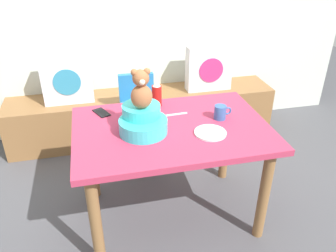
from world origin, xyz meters
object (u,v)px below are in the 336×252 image
pillow_floral_left (67,79)px  coffee_mug (221,112)px  pillow_floral_right (209,68)px  dining_table (171,141)px  cell_phone (101,113)px  infant_seat_teal (143,121)px  dinner_plate_near (210,133)px  ketchup_bottle (157,94)px  highchair (139,109)px  teddy_bear (141,90)px  book_stack (150,90)px

pillow_floral_left → coffee_mug: 1.53m
pillow_floral_right → dining_table: 1.33m
cell_phone → coffee_mug: bearing=-43.1°
infant_seat_teal → dinner_plate_near: infant_seat_teal is taller
pillow_floral_left → ketchup_bottle: bearing=-51.5°
dining_table → cell_phone: bearing=145.4°
coffee_mug → cell_phone: 0.81m
pillow_floral_right → highchair: (-0.76, -0.42, -0.16)m
pillow_floral_right → dinner_plate_near: pillow_floral_right is taller
infant_seat_teal → teddy_bear: (-0.00, -0.00, 0.21)m
pillow_floral_right → dinner_plate_near: 1.37m
pillow_floral_right → dining_table: (-0.66, -1.16, -0.05)m
highchair → teddy_bear: bearing=-96.1°
pillow_floral_right → highchair: size_ratio=0.56×
highchair → dinner_plate_near: (0.32, -0.88, 0.22)m
dining_table → dinner_plate_near: bearing=-33.2°
dining_table → highchair: 0.76m
teddy_bear → dinner_plate_near: (0.40, -0.13, -0.27)m
infant_seat_teal → highchair: bearing=83.9°
pillow_floral_left → infant_seat_teal: size_ratio=1.33×
infant_seat_teal → cell_phone: 0.39m
dinner_plate_near → dining_table: bearing=146.8°
coffee_mug → dinner_plate_near: bearing=-126.8°
pillow_floral_left → ketchup_bottle: (0.66, -0.83, 0.15)m
pillow_floral_right → ketchup_bottle: 1.08m
book_stack → coffee_mug: 1.21m
pillow_floral_left → coffee_mug: pillow_floral_left is taller
cell_phone → pillow_floral_right: bearing=14.2°
dinner_plate_near → cell_phone: dinner_plate_near is taller
highchair → ketchup_bottle: (0.08, -0.41, 0.31)m
book_stack → pillow_floral_left: bearing=-178.4°
highchair → infant_seat_teal: (-0.08, -0.75, 0.29)m
highchair → infant_seat_teal: infant_seat_teal is taller
teddy_bear → cell_phone: bearing=128.1°
dinner_plate_near → cell_phone: size_ratio=1.39×
highchair → teddy_bear: (-0.08, -0.75, 0.50)m
pillow_floral_left → highchair: bearing=-35.7°
pillow_floral_right → infant_seat_teal: bearing=-125.8°
dining_table → cell_phone: size_ratio=8.68×
pillow_floral_right → ketchup_bottle: size_ratio=2.38×
cell_phone → teddy_bear: bearing=-76.2°
infant_seat_teal → teddy_bear: 0.21m
book_stack → teddy_bear: size_ratio=0.80×
pillow_floral_left → pillow_floral_right: bearing=0.0°
book_stack → teddy_bear: (-0.26, -1.19, 0.52)m
teddy_bear → cell_phone: (-0.24, 0.31, -0.27)m
ketchup_bottle → coffee_mug: 0.48m
book_stack → ketchup_bottle: (-0.10, -0.85, 0.33)m
ketchup_bottle → cell_phone: size_ratio=1.28×
pillow_floral_right → teddy_bear: 1.48m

